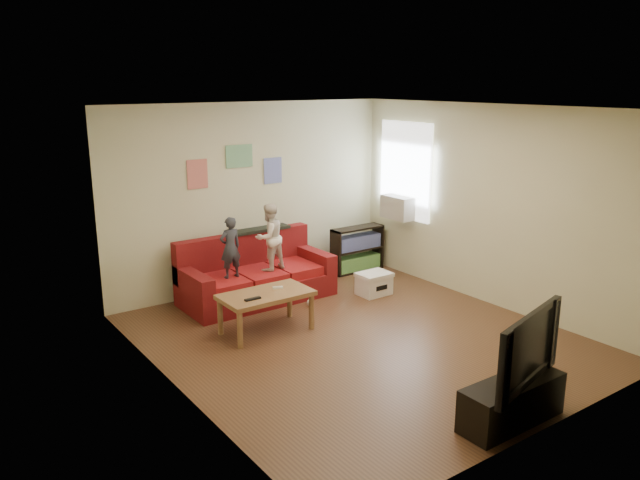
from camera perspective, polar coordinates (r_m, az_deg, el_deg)
room_shell at (r=7.12m, az=3.75°, el=1.03°), size 4.52×5.02×2.72m
sofa at (r=8.80m, az=-5.98°, el=-3.41°), size 2.09×0.96×0.92m
child_a at (r=8.30m, az=-8.21°, el=-0.68°), size 0.31×0.20×0.82m
child_b at (r=8.56m, az=-4.66°, el=0.26°), size 0.51×0.43×0.93m
coffee_table at (r=7.61m, az=-4.96°, el=-5.34°), size 1.11×0.61×0.50m
remote at (r=7.37m, az=-6.17°, el=-5.37°), size 0.20×0.05×0.02m
game_controller at (r=7.72m, az=-3.88°, el=-4.36°), size 0.13×0.08×0.03m
bookshelf at (r=10.03m, az=3.42°, el=-1.04°), size 0.90×0.27×0.72m
window at (r=9.72m, az=7.81°, el=6.30°), size 0.04×1.08×1.48m
ac_unit at (r=9.74m, az=7.18°, el=2.99°), size 0.28×0.55×0.35m
artwork_left at (r=8.69m, az=-11.15°, el=5.93°), size 0.30×0.01×0.40m
artwork_center at (r=8.95m, az=-7.40°, el=7.61°), size 0.42×0.01×0.32m
artwork_right at (r=9.25m, az=-4.33°, el=6.35°), size 0.30×0.01×0.38m
file_box at (r=8.99m, az=4.95°, el=-3.98°), size 0.47×0.36×0.32m
tv_stand at (r=6.01m, az=17.13°, el=-13.97°), size 1.07×0.36×0.40m
television at (r=5.78m, az=17.53°, el=-9.25°), size 1.18×0.44×0.68m
tissue at (r=8.53m, az=-0.87°, el=-5.75°), size 0.10×0.10×0.10m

